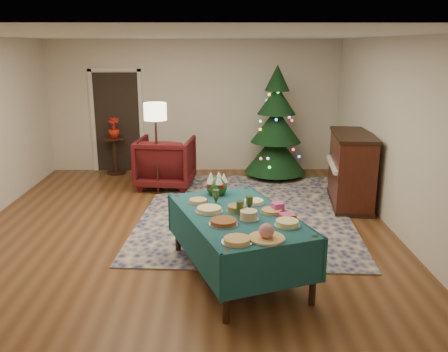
{
  "coord_description": "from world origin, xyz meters",
  "views": [
    {
      "loc": [
        0.5,
        -6.33,
        2.58
      ],
      "look_at": [
        0.57,
        -0.47,
        0.95
      ],
      "focal_mm": 38.0,
      "sensor_mm": 36.0,
      "label": 1
    }
  ],
  "objects_px": {
    "piano": "(351,170)",
    "buffet_table": "(238,226)",
    "christmas_tree": "(276,128)",
    "side_table": "(115,156)",
    "armchair": "(166,160)",
    "floor_lamp": "(155,117)",
    "gift_box": "(277,207)",
    "potted_plant": "(114,132)"
  },
  "relations": [
    {
      "from": "piano",
      "to": "buffet_table",
      "type": "bearing_deg",
      "value": -128.06
    },
    {
      "from": "christmas_tree",
      "to": "piano",
      "type": "height_order",
      "value": "christmas_tree"
    },
    {
      "from": "side_table",
      "to": "armchair",
      "type": "bearing_deg",
      "value": -39.68
    },
    {
      "from": "christmas_tree",
      "to": "floor_lamp",
      "type": "bearing_deg",
      "value": -154.06
    },
    {
      "from": "gift_box",
      "to": "potted_plant",
      "type": "xyz_separation_m",
      "value": [
        -2.79,
        4.46,
        0.07
      ]
    },
    {
      "from": "piano",
      "to": "potted_plant",
      "type": "bearing_deg",
      "value": 154.88
    },
    {
      "from": "buffet_table",
      "to": "armchair",
      "type": "xyz_separation_m",
      "value": [
        -1.2,
        3.59,
        -0.09
      ]
    },
    {
      "from": "armchair",
      "to": "christmas_tree",
      "type": "bearing_deg",
      "value": -156.7
    },
    {
      "from": "gift_box",
      "to": "side_table",
      "type": "height_order",
      "value": "gift_box"
    },
    {
      "from": "piano",
      "to": "gift_box",
      "type": "bearing_deg",
      "value": -121.88
    },
    {
      "from": "armchair",
      "to": "potted_plant",
      "type": "distance_m",
      "value": 1.52
    },
    {
      "from": "floor_lamp",
      "to": "potted_plant",
      "type": "xyz_separation_m",
      "value": [
        -1.04,
        1.38,
        -0.5
      ]
    },
    {
      "from": "armchair",
      "to": "piano",
      "type": "height_order",
      "value": "piano"
    },
    {
      "from": "armchair",
      "to": "side_table",
      "type": "relative_size",
      "value": 1.36
    },
    {
      "from": "buffet_table",
      "to": "potted_plant",
      "type": "distance_m",
      "value": 5.11
    },
    {
      "from": "armchair",
      "to": "floor_lamp",
      "type": "xyz_separation_m",
      "value": [
        -0.1,
        -0.44,
        0.86
      ]
    },
    {
      "from": "potted_plant",
      "to": "christmas_tree",
      "type": "distance_m",
      "value": 3.28
    },
    {
      "from": "buffet_table",
      "to": "armchair",
      "type": "relative_size",
      "value": 2.14
    },
    {
      "from": "armchair",
      "to": "potted_plant",
      "type": "height_order",
      "value": "armchair"
    },
    {
      "from": "floor_lamp",
      "to": "potted_plant",
      "type": "distance_m",
      "value": 1.8
    },
    {
      "from": "christmas_tree",
      "to": "side_table",
      "type": "bearing_deg",
      "value": 174.74
    },
    {
      "from": "armchair",
      "to": "potted_plant",
      "type": "relative_size",
      "value": 2.49
    },
    {
      "from": "floor_lamp",
      "to": "side_table",
      "type": "height_order",
      "value": "floor_lamp"
    },
    {
      "from": "buffet_table",
      "to": "floor_lamp",
      "type": "bearing_deg",
      "value": 112.43
    },
    {
      "from": "floor_lamp",
      "to": "christmas_tree",
      "type": "xyz_separation_m",
      "value": [
        2.22,
        1.08,
        -0.38
      ]
    },
    {
      "from": "armchair",
      "to": "side_table",
      "type": "height_order",
      "value": "armchair"
    },
    {
      "from": "christmas_tree",
      "to": "potted_plant",
      "type": "bearing_deg",
      "value": 174.74
    },
    {
      "from": "potted_plant",
      "to": "floor_lamp",
      "type": "bearing_deg",
      "value": -53.1
    },
    {
      "from": "potted_plant",
      "to": "armchair",
      "type": "bearing_deg",
      "value": -39.68
    },
    {
      "from": "piano",
      "to": "floor_lamp",
      "type": "bearing_deg",
      "value": 168.94
    },
    {
      "from": "piano",
      "to": "side_table",
      "type": "bearing_deg",
      "value": 154.88
    },
    {
      "from": "potted_plant",
      "to": "christmas_tree",
      "type": "height_order",
      "value": "christmas_tree"
    },
    {
      "from": "buffet_table",
      "to": "gift_box",
      "type": "bearing_deg",
      "value": 9.64
    },
    {
      "from": "buffet_table",
      "to": "side_table",
      "type": "xyz_separation_m",
      "value": [
        -2.34,
        4.54,
        -0.23
      ]
    },
    {
      "from": "buffet_table",
      "to": "potted_plant",
      "type": "relative_size",
      "value": 5.31
    },
    {
      "from": "gift_box",
      "to": "armchair",
      "type": "height_order",
      "value": "armchair"
    },
    {
      "from": "armchair",
      "to": "side_table",
      "type": "bearing_deg",
      "value": -33.22
    },
    {
      "from": "gift_box",
      "to": "potted_plant",
      "type": "distance_m",
      "value": 5.26
    },
    {
      "from": "side_table",
      "to": "piano",
      "type": "distance_m",
      "value": 4.76
    },
    {
      "from": "christmas_tree",
      "to": "piano",
      "type": "xyz_separation_m",
      "value": [
        1.05,
        -1.72,
        -0.41
      ]
    },
    {
      "from": "gift_box",
      "to": "side_table",
      "type": "xyz_separation_m",
      "value": [
        -2.79,
        4.46,
        -0.43
      ]
    },
    {
      "from": "buffet_table",
      "to": "christmas_tree",
      "type": "relative_size",
      "value": 0.99
    }
  ]
}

